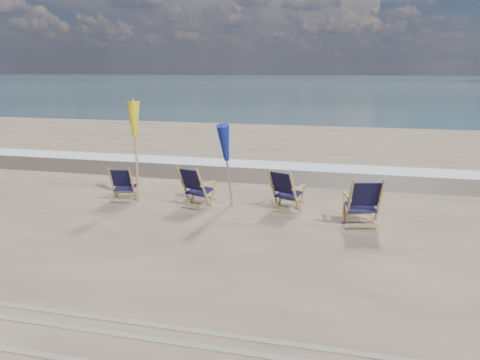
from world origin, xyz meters
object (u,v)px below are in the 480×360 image
(beach_chair_0, at_px, (132,184))
(beach_chair_3, at_px, (379,203))
(umbrella_blue, at_px, (228,145))
(beach_chair_2, at_px, (294,192))
(umbrella_yellow, at_px, (135,125))
(beach_chair_1, at_px, (203,188))

(beach_chair_0, height_order, beach_chair_3, beach_chair_3)
(beach_chair_0, height_order, umbrella_blue, umbrella_blue)
(beach_chair_2, distance_m, umbrella_yellow, 4.10)
(beach_chair_3, relative_size, umbrella_yellow, 0.45)
(beach_chair_2, distance_m, beach_chair_3, 1.92)
(beach_chair_0, relative_size, beach_chair_1, 0.88)
(umbrella_yellow, bearing_deg, beach_chair_2, -1.07)
(beach_chair_2, bearing_deg, beach_chair_1, 28.74)
(beach_chair_3, bearing_deg, beach_chair_2, -31.86)
(beach_chair_2, distance_m, umbrella_blue, 1.86)
(umbrella_blue, bearing_deg, beach_chair_3, -12.01)
(beach_chair_1, xyz_separation_m, beach_chair_3, (3.91, -0.36, 0.03))
(beach_chair_0, xyz_separation_m, umbrella_blue, (2.38, 0.18, 1.04))
(beach_chair_0, xyz_separation_m, beach_chair_3, (5.78, -0.54, 0.09))
(beach_chair_3, distance_m, umbrella_yellow, 5.88)
(beach_chair_2, height_order, beach_chair_3, beach_chair_3)
(beach_chair_0, height_order, beach_chair_1, beach_chair_1)
(beach_chair_0, xyz_separation_m, beach_chair_1, (1.87, -0.18, 0.06))
(beach_chair_1, relative_size, umbrella_blue, 0.51)
(beach_chair_1, relative_size, beach_chair_2, 1.01)
(beach_chair_1, bearing_deg, umbrella_blue, -127.01)
(beach_chair_1, distance_m, beach_chair_2, 2.09)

